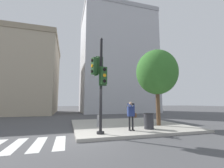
# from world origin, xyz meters

# --- Properties ---
(ground_plane) EXTENTS (160.00, 160.00, 0.00)m
(ground_plane) POSITION_xyz_m (0.00, 0.00, 0.00)
(ground_plane) COLOR #4C4C4F
(sidewalk_corner) EXTENTS (8.00, 8.00, 0.16)m
(sidewalk_corner) POSITION_xyz_m (3.50, 3.50, 0.08)
(sidewalk_corner) COLOR #ADA89E
(sidewalk_corner) RESTS_ON ground_plane
(traffic_signal_pole) EXTENTS (0.82, 1.17, 5.24)m
(traffic_signal_pole) POSITION_xyz_m (0.69, 0.32, 3.19)
(traffic_signal_pole) COLOR black
(traffic_signal_pole) RESTS_ON sidewalk_corner
(person_photographer) EXTENTS (0.58, 0.54, 1.66)m
(person_photographer) POSITION_xyz_m (2.72, 0.78, 1.15)
(person_photographer) COLOR black
(person_photographer) RESTS_ON sidewalk_corner
(street_tree) EXTENTS (3.06, 3.06, 5.59)m
(street_tree) POSITION_xyz_m (5.42, 2.07, 4.05)
(street_tree) COLOR brown
(street_tree) RESTS_ON sidewalk_corner
(fire_hydrant) EXTENTS (0.18, 0.24, 0.79)m
(fire_hydrant) POSITION_xyz_m (1.12, 2.76, 0.56)
(fire_hydrant) COLOR #99999E
(fire_hydrant) RESTS_ON sidewalk_corner
(trash_bin) EXTENTS (0.62, 0.62, 0.96)m
(trash_bin) POSITION_xyz_m (3.97, 0.95, 0.65)
(trash_bin) COLOR #2D2D33
(trash_bin) RESTS_ON sidewalk_corner
(building_left) EXTENTS (17.61, 13.26, 12.66)m
(building_left) POSITION_xyz_m (-11.65, 21.03, 6.34)
(building_left) COLOR tan
(building_left) RESTS_ON ground_plane
(building_right) EXTENTS (13.91, 11.09, 20.11)m
(building_right) POSITION_xyz_m (8.38, 20.99, 10.07)
(building_right) COLOR #BCBCC1
(building_right) RESTS_ON ground_plane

